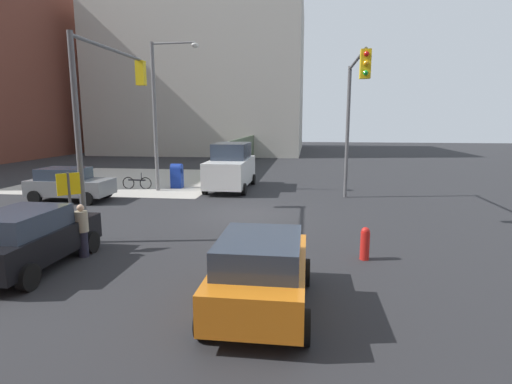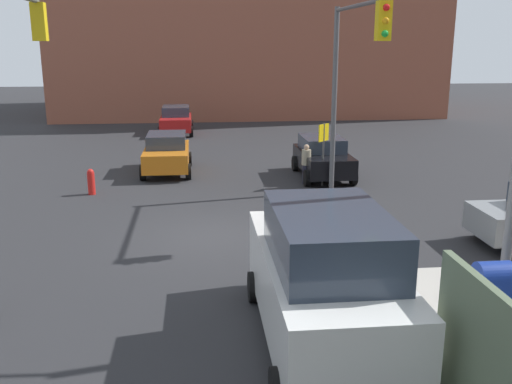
% 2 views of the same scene
% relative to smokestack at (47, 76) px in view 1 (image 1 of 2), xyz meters
% --- Properties ---
extents(ground_plane, '(120.00, 120.00, 0.00)m').
position_rel_smokestack_xyz_m(ground_plane, '(-31.69, -30.00, -9.41)').
color(ground_plane, '#28282B').
extents(sidewalk_corner, '(12.00, 12.00, 0.01)m').
position_rel_smokestack_xyz_m(sidewalk_corner, '(-22.69, -21.00, -9.40)').
color(sidewalk_corner, '#ADA89E').
rests_on(sidewalk_corner, ground).
extents(construction_fence, '(21.51, 0.12, 2.40)m').
position_rel_smokestack_xyz_m(construction_fence, '(-12.94, -26.80, -8.21)').
color(construction_fence, '#56664C').
rests_on(construction_fence, ground).
extents(building_loft_east, '(20.00, 24.00, 18.73)m').
position_rel_smokestack_xyz_m(building_loft_east, '(4.31, -19.63, -0.04)').
color(building_loft_east, '#ADA89E').
rests_on(building_loft_east, ground).
extents(smokestack, '(1.80, 1.80, 18.81)m').
position_rel_smokestack_xyz_m(smokestack, '(0.00, 0.00, 0.00)').
color(smokestack, brown).
rests_on(smokestack, ground).
extents(traffic_signal_nw_corner, '(5.39, 0.36, 6.50)m').
position_rel_smokestack_xyz_m(traffic_signal_nw_corner, '(-34.14, -25.50, -4.78)').
color(traffic_signal_nw_corner, '#59595B').
rests_on(traffic_signal_nw_corner, ground).
extents(traffic_signal_se_corner, '(5.90, 0.36, 6.50)m').
position_rel_smokestack_xyz_m(traffic_signal_se_corner, '(-29.46, -34.50, -4.75)').
color(traffic_signal_se_corner, '#59595B').
rests_on(traffic_signal_se_corner, ground).
extents(street_lamp_corner, '(0.56, 2.68, 8.00)m').
position_rel_smokestack_xyz_m(street_lamp_corner, '(-26.51, -24.57, -4.70)').
color(street_lamp_corner, slate).
rests_on(street_lamp_corner, ground).
extents(warning_sign_two_way, '(0.48, 0.48, 2.40)m').
position_rel_smokestack_xyz_m(warning_sign_two_way, '(-37.09, -25.64, -7.77)').
color(warning_sign_two_way, '#4C4C4C').
rests_on(warning_sign_two_way, ground).
extents(mailbox_blue, '(0.56, 0.64, 1.43)m').
position_rel_smokestack_xyz_m(mailbox_blue, '(-25.49, -25.00, -8.64)').
color(mailbox_blue, navy).
rests_on(mailbox_blue, ground).
extents(fire_hydrant, '(0.26, 0.26, 0.94)m').
position_rel_smokestack_xyz_m(fire_hydrant, '(-36.69, -34.20, -8.92)').
color(fire_hydrant, red).
rests_on(fire_hydrant, ground).
extents(hatchback_orange, '(3.82, 2.02, 1.62)m').
position_rel_smokestack_xyz_m(hatchback_orange, '(-40.09, -31.65, -8.56)').
color(hatchback_orange, orange).
rests_on(hatchback_orange, ground).
extents(coupe_gray, '(2.02, 3.86, 1.62)m').
position_rel_smokestack_xyz_m(coupe_gray, '(-29.90, -21.03, -8.56)').
color(coupe_gray, slate).
rests_on(coupe_gray, ground).
extents(sedan_black, '(4.02, 2.02, 1.62)m').
position_rel_smokestack_xyz_m(sedan_black, '(-38.56, -25.32, -8.56)').
color(sedan_black, black).
rests_on(sedan_black, ground).
extents(van_white_delivery, '(5.40, 2.32, 2.62)m').
position_rel_smokestack_xyz_m(van_white_delivery, '(-25.39, -28.20, -8.13)').
color(van_white_delivery, white).
rests_on(van_white_delivery, ground).
extents(pedestrian_crossing, '(0.36, 0.36, 1.54)m').
position_rel_smokestack_xyz_m(pedestrian_crossing, '(-37.49, -26.20, -8.61)').
color(pedestrian_crossing, '#9E937A').
rests_on(pedestrian_crossing, ground).
extents(bicycle_leaning_on_fence, '(0.05, 1.75, 0.97)m').
position_rel_smokestack_xyz_m(bicycle_leaning_on_fence, '(-26.09, -22.80, -9.06)').
color(bicycle_leaning_on_fence, black).
rests_on(bicycle_leaning_on_fence, ground).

